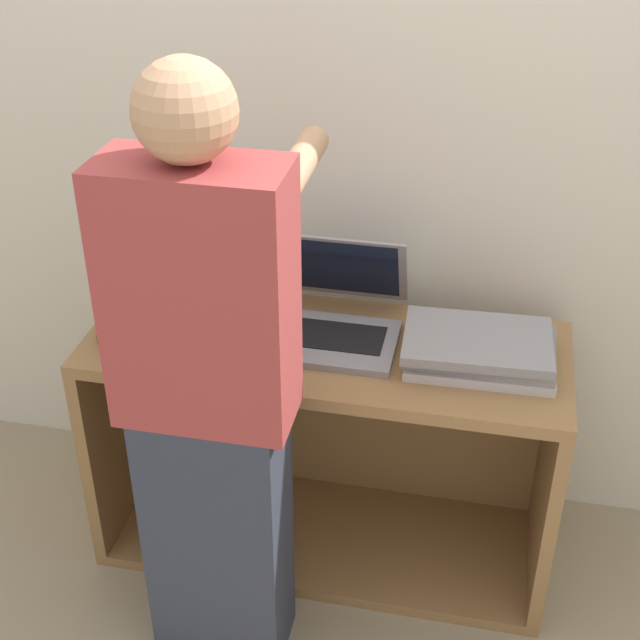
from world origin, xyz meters
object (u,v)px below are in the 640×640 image
object	(u,v)px
laptop_open	(331,316)
laptop_stack_left	(180,311)
person	(209,401)
laptop_stack_right	(480,349)

from	to	relation	value
laptop_open	laptop_stack_left	bearing A→B (deg)	-171.37
laptop_open	person	world-z (taller)	person
laptop_open	laptop_stack_right	xyz separation A→B (m)	(0.41, -0.06, -0.01)
laptop_stack_left	laptop_open	bearing A→B (deg)	8.63
laptop_stack_left	laptop_stack_right	size ratio (longest dim) A/B	0.99
laptop_stack_left	person	size ratio (longest dim) A/B	0.25
laptop_stack_right	person	distance (m)	0.72
laptop_open	laptop_stack_left	xyz separation A→B (m)	(-0.41, -0.06, 0.00)
person	laptop_open	bearing A→B (deg)	67.83
laptop_stack_left	person	distance (m)	0.46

